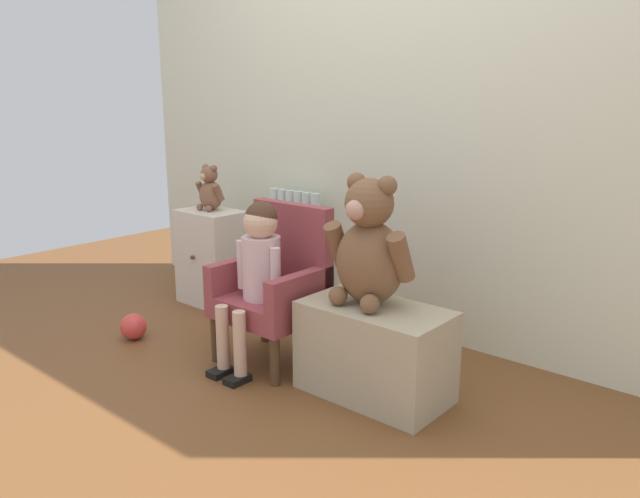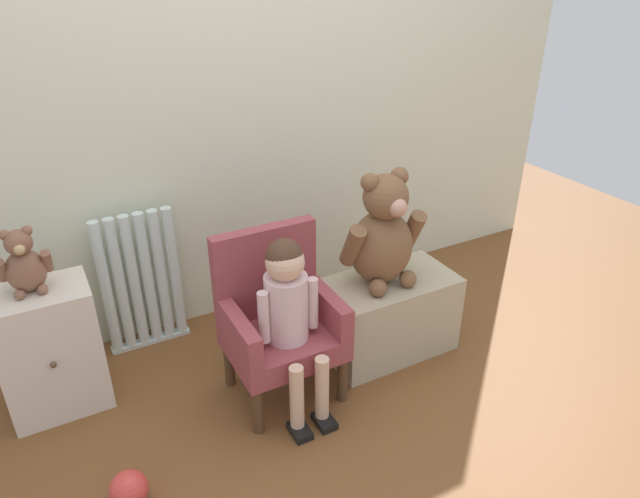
% 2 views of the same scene
% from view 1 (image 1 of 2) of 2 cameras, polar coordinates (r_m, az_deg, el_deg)
% --- Properties ---
extents(ground_plane, '(6.00, 6.00, 0.00)m').
position_cam_1_polar(ground_plane, '(2.58, -8.09, -13.74)').
color(ground_plane, brown).
extents(back_wall, '(3.80, 0.05, 2.40)m').
position_cam_1_polar(back_wall, '(3.15, 7.30, 13.93)').
color(back_wall, beige).
rests_on(back_wall, ground_plane).
extents(radiator, '(0.37, 0.05, 0.68)m').
position_cam_1_polar(radiator, '(3.53, -2.35, -0.15)').
color(radiator, silver).
rests_on(radiator, ground_plane).
extents(small_dresser, '(0.37, 0.29, 0.55)m').
position_cam_1_polar(small_dresser, '(3.68, -9.84, -0.74)').
color(small_dresser, beige).
rests_on(small_dresser, ground_plane).
extents(child_armchair, '(0.44, 0.38, 0.72)m').
position_cam_1_polar(child_armchair, '(2.84, -4.04, -3.31)').
color(child_armchair, '#903C42').
rests_on(child_armchair, ground_plane).
extents(child_figure, '(0.25, 0.35, 0.75)m').
position_cam_1_polar(child_figure, '(2.72, -5.76, -1.09)').
color(child_figure, beige).
rests_on(child_figure, ground_plane).
extents(low_bench, '(0.59, 0.33, 0.38)m').
position_cam_1_polar(low_bench, '(2.55, 5.01, -9.30)').
color(low_bench, tan).
rests_on(low_bench, ground_plane).
extents(large_teddy_bear, '(0.38, 0.27, 0.52)m').
position_cam_1_polar(large_teddy_bear, '(2.46, 4.52, 0.09)').
color(large_teddy_bear, brown).
rests_on(large_teddy_bear, low_bench).
extents(small_teddy_bear, '(0.19, 0.13, 0.26)m').
position_cam_1_polar(small_teddy_bear, '(3.62, -10.01, 5.31)').
color(small_teddy_bear, brown).
rests_on(small_teddy_bear, small_dresser).
extents(toy_ball, '(0.13, 0.13, 0.13)m').
position_cam_1_polar(toy_ball, '(3.28, -16.68, -6.81)').
color(toy_ball, '#D53D38').
rests_on(toy_ball, ground_plane).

